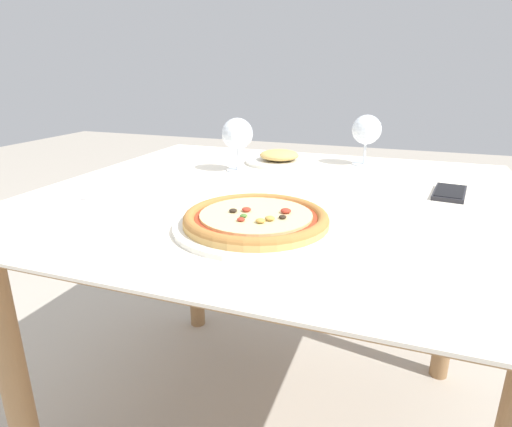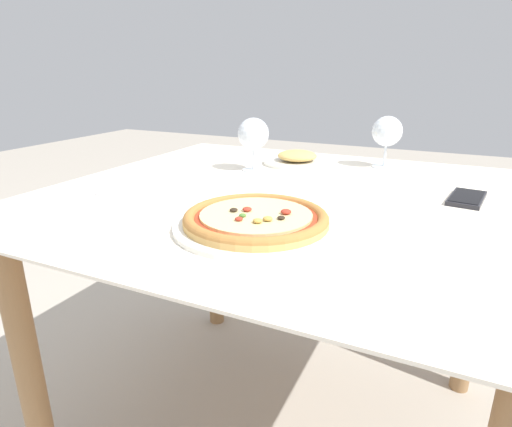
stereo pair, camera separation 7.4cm
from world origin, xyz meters
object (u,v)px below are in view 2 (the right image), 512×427
Objects in this scene: dining_table at (287,227)px; pizza_plate at (256,220)px; wine_glass_far_left at (387,132)px; wine_glass_far_right at (253,135)px; fork at (122,186)px; side_plate at (297,159)px; cell_phone at (467,198)px.

pizza_plate is (0.03, -0.25, 0.10)m from dining_table.
wine_glass_far_right is at bearing -147.93° from wine_glass_far_left.
fork is 0.40m from wine_glass_far_right.
side_plate is at bearing -165.51° from wine_glass_far_left.
pizza_plate reaches higher than dining_table.
pizza_plate is at bearing -101.24° from wine_glass_far_left.
wine_glass_far_left reaches higher than dining_table.
dining_table is 3.70× the size of pizza_plate.
pizza_plate is 0.60m from side_plate.
cell_phone is (0.58, -0.06, -0.10)m from wine_glass_far_right.
wine_glass_far_right reaches higher than fork.
wine_glass_far_left is at bearing 32.07° from wine_glass_far_right.
dining_table is 0.27m from pizza_plate.
dining_table is 0.47m from wine_glass_far_left.
side_plate is (-0.10, 0.33, 0.10)m from dining_table.
side_plate is at bearing 56.05° from fork.
wine_glass_far_left is 1.02× the size of cell_phone.
wine_glass_far_left is (0.16, 0.40, 0.20)m from dining_table.
dining_table is 0.36m from side_plate.
side_plate reaches higher than pizza_plate.
fork is 1.09× the size of wine_glass_far_left.
fork is (-0.44, 0.12, -0.01)m from pizza_plate.
side_plate reaches higher than cell_phone.
fork is 0.55m from side_plate.
cell_phone is (0.39, 0.12, 0.09)m from dining_table.
pizza_plate is 2.03× the size of wine_glass_far_left.
pizza_plate is 2.07× the size of cell_phone.
side_plate is (0.31, 0.46, 0.01)m from fork.
wine_glass_far_right is 1.02× the size of cell_phone.
fork is at bearing 164.37° from pizza_plate.
side_plate is at bearing 157.19° from cell_phone.
pizza_plate is at bearing -15.63° from fork.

